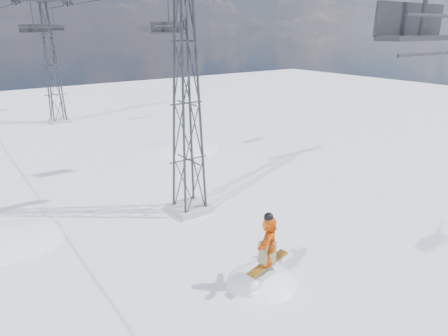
{
  "coord_description": "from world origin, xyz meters",
  "views": [
    {
      "loc": [
        -8.54,
        -8.0,
        8.74
      ],
      "look_at": [
        0.1,
        4.05,
        3.57
      ],
      "focal_mm": 32.0,
      "sensor_mm": 36.0,
      "label": 1
    }
  ],
  "objects_px": {
    "lift_tower_far": "(52,66)",
    "lift_chair_near": "(418,25)",
    "lift_tower_near": "(187,104)",
    "snowboarder_jump": "(260,318)"
  },
  "relations": [
    {
      "from": "lift_tower_far",
      "to": "lift_chair_near",
      "type": "height_order",
      "value": "lift_tower_far"
    },
    {
      "from": "snowboarder_jump",
      "to": "lift_chair_near",
      "type": "relative_size",
      "value": 2.7
    },
    {
      "from": "lift_tower_far",
      "to": "snowboarder_jump",
      "type": "relative_size",
      "value": 1.67
    },
    {
      "from": "lift_tower_near",
      "to": "lift_chair_near",
      "type": "bearing_deg",
      "value": -100.45
    },
    {
      "from": "snowboarder_jump",
      "to": "lift_chair_near",
      "type": "bearing_deg",
      "value": -103.05
    },
    {
      "from": "lift_tower_far",
      "to": "snowboarder_jump",
      "type": "xyz_separation_m",
      "value": [
        -1.0,
        -31.73,
        -7.09
      ]
    },
    {
      "from": "lift_tower_near",
      "to": "snowboarder_jump",
      "type": "distance_m",
      "value": 9.83
    },
    {
      "from": "lift_tower_far",
      "to": "lift_tower_near",
      "type": "bearing_deg",
      "value": -90.0
    },
    {
      "from": "lift_chair_near",
      "to": "lift_tower_near",
      "type": "bearing_deg",
      "value": 79.55
    },
    {
      "from": "lift_tower_far",
      "to": "lift_chair_near",
      "type": "distance_m",
      "value": 37.15
    }
  ]
}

